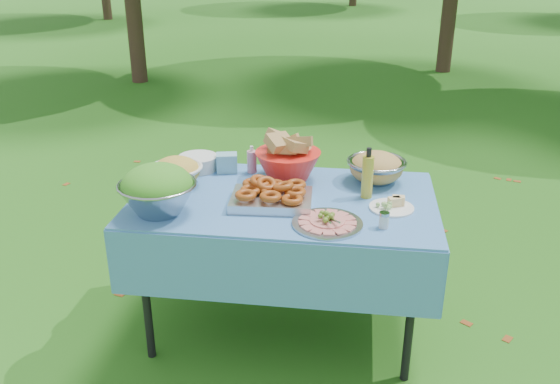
# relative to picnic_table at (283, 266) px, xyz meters

# --- Properties ---
(ground) EXTENTS (80.00, 80.00, 0.00)m
(ground) POSITION_rel_picnic_table_xyz_m (0.00, 0.00, -0.38)
(ground) COLOR #143D0B
(ground) RESTS_ON ground
(picnic_table) EXTENTS (1.46, 0.86, 0.76)m
(picnic_table) POSITION_rel_picnic_table_xyz_m (0.00, 0.00, 0.00)
(picnic_table) COLOR #82B8FA
(picnic_table) RESTS_ON ground
(salad_bowl) EXTENTS (0.46, 0.46, 0.23)m
(salad_bowl) POSITION_rel_picnic_table_xyz_m (-0.54, -0.24, 0.50)
(salad_bowl) COLOR #979CA0
(salad_bowl) RESTS_ON picnic_table
(pasta_bowl_white) EXTENTS (0.32, 0.32, 0.15)m
(pasta_bowl_white) POSITION_rel_picnic_table_xyz_m (-0.56, 0.09, 0.45)
(pasta_bowl_white) COLOR white
(pasta_bowl_white) RESTS_ON picnic_table
(plate_stack) EXTENTS (0.22, 0.22, 0.08)m
(plate_stack) POSITION_rel_picnic_table_xyz_m (-0.51, 0.31, 0.42)
(plate_stack) COLOR white
(plate_stack) RESTS_ON picnic_table
(wipes_box) EXTENTS (0.12, 0.10, 0.10)m
(wipes_box) POSITION_rel_picnic_table_xyz_m (-0.35, 0.30, 0.43)
(wipes_box) COLOR #7ABACE
(wipes_box) RESTS_ON picnic_table
(sanitizer_bottle) EXTENTS (0.05, 0.05, 0.15)m
(sanitizer_bottle) POSITION_rel_picnic_table_xyz_m (-0.21, 0.31, 0.45)
(sanitizer_bottle) COLOR #CE8199
(sanitizer_bottle) RESTS_ON picnic_table
(bread_bowl) EXTENTS (0.39, 0.39, 0.23)m
(bread_bowl) POSITION_rel_picnic_table_xyz_m (-0.01, 0.25, 0.49)
(bread_bowl) COLOR red
(bread_bowl) RESTS_ON picnic_table
(pasta_bowl_steel) EXTENTS (0.38, 0.38, 0.16)m
(pasta_bowl_steel) POSITION_rel_picnic_table_xyz_m (0.44, 0.27, 0.46)
(pasta_bowl_steel) COLOR #979CA0
(pasta_bowl_steel) RESTS_ON picnic_table
(fried_tray) EXTENTS (0.39, 0.29, 0.09)m
(fried_tray) POSITION_rel_picnic_table_xyz_m (-0.05, -0.08, 0.42)
(fried_tray) COLOR silver
(fried_tray) RESTS_ON picnic_table
(charcuterie_platter) EXTENTS (0.41, 0.41, 0.07)m
(charcuterie_platter) POSITION_rel_picnic_table_xyz_m (0.23, -0.26, 0.42)
(charcuterie_platter) COLOR #A3A4A9
(charcuterie_platter) RESTS_ON picnic_table
(oil_bottle) EXTENTS (0.07, 0.07, 0.25)m
(oil_bottle) POSITION_rel_picnic_table_xyz_m (0.40, 0.06, 0.51)
(oil_bottle) COLOR gold
(oil_bottle) RESTS_ON picnic_table
(cheese_plate) EXTENTS (0.24, 0.24, 0.06)m
(cheese_plate) POSITION_rel_picnic_table_xyz_m (0.51, -0.06, 0.41)
(cheese_plate) COLOR white
(cheese_plate) RESTS_ON picnic_table
(shaker) EXTENTS (0.06, 0.06, 0.07)m
(shaker) POSITION_rel_picnic_table_xyz_m (0.47, -0.26, 0.42)
(shaker) COLOR silver
(shaker) RESTS_ON picnic_table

